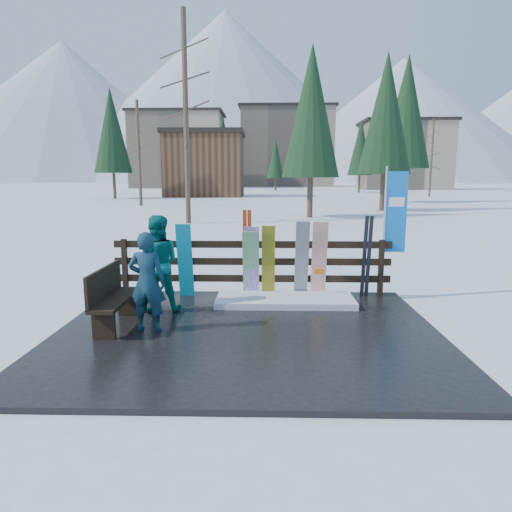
{
  "coord_description": "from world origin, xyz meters",
  "views": [
    {
      "loc": [
        0.29,
        -6.87,
        2.45
      ],
      "look_at": [
        0.11,
        1.0,
        1.1
      ],
      "focal_mm": 32.0,
      "sensor_mm": 36.0,
      "label": 1
    }
  ],
  "objects_px": {
    "snowboard_3": "(252,262)",
    "person_back": "(157,264)",
    "snowboard_0": "(185,261)",
    "person_front": "(147,282)",
    "snowboard_1": "(250,265)",
    "rental_flag": "(393,217)",
    "snowboard_2": "(268,262)",
    "snowboard_5": "(319,260)",
    "snowboard_4": "(302,260)",
    "bench": "(111,296)"
  },
  "relations": [
    {
      "from": "snowboard_0",
      "to": "person_back",
      "type": "height_order",
      "value": "person_back"
    },
    {
      "from": "snowboard_1",
      "to": "rental_flag",
      "type": "xyz_separation_m",
      "value": [
        2.83,
        0.27,
        0.93
      ]
    },
    {
      "from": "snowboard_1",
      "to": "snowboard_5",
      "type": "distance_m",
      "value": 1.36
    },
    {
      "from": "person_front",
      "to": "person_back",
      "type": "xyz_separation_m",
      "value": [
        -0.11,
        1.11,
        0.08
      ]
    },
    {
      "from": "bench",
      "to": "snowboard_0",
      "type": "relative_size",
      "value": 0.98
    },
    {
      "from": "snowboard_3",
      "to": "person_front",
      "type": "bearing_deg",
      "value": -127.49
    },
    {
      "from": "snowboard_2",
      "to": "snowboard_5",
      "type": "distance_m",
      "value": 1.0
    },
    {
      "from": "snowboard_0",
      "to": "snowboard_1",
      "type": "bearing_deg",
      "value": 0.0
    },
    {
      "from": "snowboard_2",
      "to": "person_front",
      "type": "relative_size",
      "value": 0.94
    },
    {
      "from": "snowboard_0",
      "to": "snowboard_3",
      "type": "height_order",
      "value": "snowboard_0"
    },
    {
      "from": "snowboard_3",
      "to": "person_back",
      "type": "height_order",
      "value": "person_back"
    },
    {
      "from": "rental_flag",
      "to": "person_front",
      "type": "distance_m",
      "value": 4.99
    },
    {
      "from": "snowboard_5",
      "to": "rental_flag",
      "type": "distance_m",
      "value": 1.72
    },
    {
      "from": "bench",
      "to": "person_front",
      "type": "distance_m",
      "value": 0.71
    },
    {
      "from": "snowboard_3",
      "to": "person_back",
      "type": "bearing_deg",
      "value": -151.24
    },
    {
      "from": "snowboard_4",
      "to": "snowboard_5",
      "type": "distance_m",
      "value": 0.34
    },
    {
      "from": "snowboard_5",
      "to": "person_front",
      "type": "xyz_separation_m",
      "value": [
        -2.88,
        -2.02,
        0.01
      ]
    },
    {
      "from": "snowboard_5",
      "to": "snowboard_3",
      "type": "bearing_deg",
      "value": 180.0
    },
    {
      "from": "bench",
      "to": "snowboard_3",
      "type": "height_order",
      "value": "snowboard_3"
    },
    {
      "from": "bench",
      "to": "person_front",
      "type": "xyz_separation_m",
      "value": [
        0.63,
        -0.19,
        0.27
      ]
    },
    {
      "from": "snowboard_3",
      "to": "rental_flag",
      "type": "relative_size",
      "value": 0.57
    },
    {
      "from": "snowboard_3",
      "to": "rental_flag",
      "type": "height_order",
      "value": "rental_flag"
    },
    {
      "from": "snowboard_3",
      "to": "snowboard_0",
      "type": "bearing_deg",
      "value": -180.0
    },
    {
      "from": "bench",
      "to": "snowboard_5",
      "type": "relative_size",
      "value": 0.96
    },
    {
      "from": "snowboard_3",
      "to": "rental_flag",
      "type": "xyz_separation_m",
      "value": [
        2.81,
        0.27,
        0.88
      ]
    },
    {
      "from": "person_front",
      "to": "snowboard_5",
      "type": "bearing_deg",
      "value": -143.28
    },
    {
      "from": "bench",
      "to": "snowboard_5",
      "type": "xyz_separation_m",
      "value": [
        3.51,
        1.84,
        0.26
      ]
    },
    {
      "from": "snowboard_2",
      "to": "person_front",
      "type": "xyz_separation_m",
      "value": [
        -1.88,
        -2.02,
        0.05
      ]
    },
    {
      "from": "snowboard_1",
      "to": "rental_flag",
      "type": "bearing_deg",
      "value": 5.44
    },
    {
      "from": "snowboard_0",
      "to": "person_front",
      "type": "xyz_separation_m",
      "value": [
        -0.23,
        -2.02,
        0.04
      ]
    },
    {
      "from": "snowboard_0",
      "to": "person_back",
      "type": "relative_size",
      "value": 0.88
    },
    {
      "from": "snowboard_0",
      "to": "rental_flag",
      "type": "xyz_separation_m",
      "value": [
        4.13,
        0.27,
        0.86
      ]
    },
    {
      "from": "snowboard_3",
      "to": "person_back",
      "type": "xyz_separation_m",
      "value": [
        -1.66,
        -0.91,
        0.14
      ]
    },
    {
      "from": "bench",
      "to": "snowboard_5",
      "type": "distance_m",
      "value": 3.97
    },
    {
      "from": "snowboard_1",
      "to": "snowboard_2",
      "type": "height_order",
      "value": "snowboard_2"
    },
    {
      "from": "snowboard_2",
      "to": "rental_flag",
      "type": "height_order",
      "value": "rental_flag"
    },
    {
      "from": "snowboard_1",
      "to": "rental_flag",
      "type": "relative_size",
      "value": 0.54
    },
    {
      "from": "bench",
      "to": "snowboard_0",
      "type": "xyz_separation_m",
      "value": [
        0.86,
        1.84,
        0.23
      ]
    },
    {
      "from": "snowboard_5",
      "to": "person_front",
      "type": "distance_m",
      "value": 3.52
    },
    {
      "from": "snowboard_4",
      "to": "snowboard_2",
      "type": "bearing_deg",
      "value": 180.0
    },
    {
      "from": "bench",
      "to": "snowboard_3",
      "type": "distance_m",
      "value": 2.86
    },
    {
      "from": "bench",
      "to": "person_front",
      "type": "relative_size",
      "value": 0.95
    },
    {
      "from": "snowboard_0",
      "to": "snowboard_4",
      "type": "bearing_deg",
      "value": 0.0
    },
    {
      "from": "snowboard_1",
      "to": "snowboard_2",
      "type": "xyz_separation_m",
      "value": [
        0.35,
        0.0,
        0.05
      ]
    },
    {
      "from": "snowboard_2",
      "to": "rental_flag",
      "type": "bearing_deg",
      "value": 6.21
    },
    {
      "from": "bench",
      "to": "snowboard_3",
      "type": "relative_size",
      "value": 1.02
    },
    {
      "from": "snowboard_3",
      "to": "snowboard_5",
      "type": "relative_size",
      "value": 0.94
    },
    {
      "from": "snowboard_1",
      "to": "snowboard_4",
      "type": "relative_size",
      "value": 0.88
    },
    {
      "from": "snowboard_1",
      "to": "snowboard_3",
      "type": "bearing_deg",
      "value": 0.0
    },
    {
      "from": "snowboard_2",
      "to": "person_front",
      "type": "distance_m",
      "value": 2.76
    }
  ]
}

